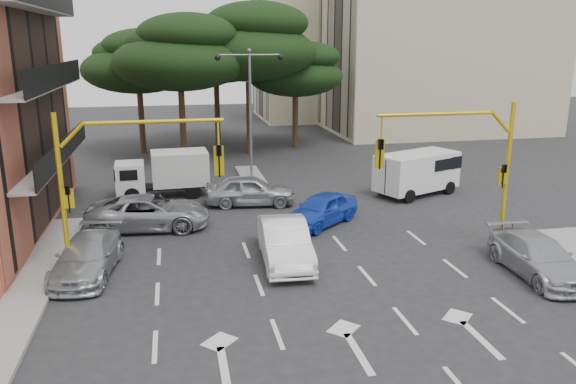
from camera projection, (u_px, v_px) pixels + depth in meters
name	position (u px, v px, depth m)	size (l,w,h in m)	color
ground	(314.00, 280.00, 20.16)	(120.00, 120.00, 0.00)	#28282B
median_strip	(252.00, 177.00, 35.28)	(1.40, 6.00, 0.15)	gray
apartment_beige_near	(439.00, 30.00, 51.90)	(20.20, 12.15, 18.70)	beige
apartment_beige_far	(331.00, 41.00, 62.15)	(16.20, 12.15, 16.70)	beige
pine_left_near	(180.00, 52.00, 38.19)	(9.15, 9.15, 10.23)	#382616
pine_center	(249.00, 42.00, 40.88)	(9.98, 9.98, 11.16)	#382616
pine_left_far	(138.00, 61.00, 41.57)	(8.32, 8.32, 9.30)	#382616
pine_right	(296.00, 69.00, 44.09)	(7.49, 7.49, 8.37)	#382616
pine_back	(216.00, 51.00, 45.40)	(9.15, 9.15, 10.23)	#382616
signal_mast_right	(468.00, 156.00, 22.36)	(5.79, 0.37, 6.00)	gold
signal_mast_left	(114.00, 172.00, 19.71)	(5.79, 0.37, 6.00)	gold
street_lamp_center	(250.00, 91.00, 33.89)	(4.16, 0.36, 7.77)	slate
car_white_hatch	(285.00, 242.00, 21.67)	(1.73, 4.95, 1.63)	white
car_blue_compact	(321.00, 209.00, 26.17)	(1.73, 4.31, 1.47)	#1639B9
car_silver_wagon	(88.00, 256.00, 20.55)	(1.95, 4.79, 1.39)	#9B9FA3
car_silver_cross_a	(149.00, 212.00, 25.59)	(2.54, 5.52, 1.53)	#A1A3A9
car_silver_cross_b	(250.00, 190.00, 29.30)	(1.88, 4.68, 1.59)	#A3A6AB
car_silver_parked	(538.00, 257.00, 20.47)	(1.97, 4.83, 1.40)	#AEAFB6
van_white	(417.00, 174.00, 31.24)	(2.17, 4.80, 2.40)	white
box_truck_a	(163.00, 174.00, 30.87)	(2.12, 5.06, 2.49)	white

